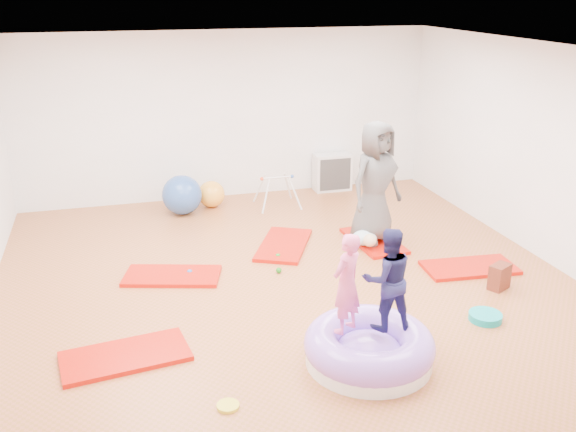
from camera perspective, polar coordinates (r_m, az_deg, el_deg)
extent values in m
cube|color=#AE5E3C|center=(7.68, 0.62, -7.07)|extent=(7.00, 8.00, 0.01)
cube|color=white|center=(6.87, 0.70, 14.21)|extent=(7.00, 8.00, 0.01)
cube|color=white|center=(10.93, -5.37, 8.87)|extent=(7.00, 0.01, 2.80)
cube|color=white|center=(3.83, 18.43, -14.26)|extent=(7.00, 0.01, 2.80)
cube|color=white|center=(8.77, 23.22, 4.56)|extent=(0.01, 8.00, 2.80)
cube|color=#C20400|center=(6.68, -14.26, -11.99)|extent=(1.30, 0.77, 0.05)
cube|color=#C20400|center=(8.23, -10.25, -5.26)|extent=(1.31, 0.91, 0.05)
cube|color=#C20400|center=(9.03, -0.39, -2.59)|extent=(1.10, 1.37, 0.05)
cube|color=#C20400|center=(8.66, 15.83, -4.43)|extent=(1.23, 0.69, 0.05)
cube|color=#C20400|center=(9.26, 7.62, -2.20)|extent=(0.64, 1.17, 0.05)
cylinder|color=white|center=(6.45, 7.17, -12.22)|extent=(1.23, 1.23, 0.14)
torus|color=#A16EED|center=(6.38, 7.22, -11.24)|extent=(1.27, 1.27, 0.34)
ellipsoid|color=#A16EED|center=(6.43, 7.19, -11.85)|extent=(0.68, 0.68, 0.30)
imported|color=pink|center=(6.09, 5.25, -5.56)|extent=(0.44, 0.41, 1.01)
imported|color=navy|center=(6.19, 8.86, -5.14)|extent=(0.52, 0.42, 1.04)
imported|color=#4E4E4E|center=(8.95, 7.77, 3.00)|extent=(0.98, 0.82, 1.71)
ellipsoid|color=#C0E5F4|center=(9.00, 6.84, -1.91)|extent=(0.39, 0.25, 0.22)
sphere|color=beige|center=(8.84, 7.29, -2.16)|extent=(0.18, 0.18, 0.18)
sphere|color=#1A7F17|center=(9.70, 8.45, -1.10)|extent=(0.07, 0.07, 0.07)
sphere|color=#ED4A23|center=(7.00, 2.53, -9.59)|extent=(0.07, 0.07, 0.07)
sphere|color=#1A7F17|center=(8.64, -0.90, -3.58)|extent=(0.07, 0.07, 0.07)
sphere|color=#1A7F17|center=(8.23, -0.82, -4.85)|extent=(0.07, 0.07, 0.07)
sphere|color=#2D55A5|center=(8.27, -8.73, -4.96)|extent=(0.07, 0.07, 0.07)
sphere|color=#ED4A23|center=(8.23, 17.72, -5.85)|extent=(0.07, 0.07, 0.07)
sphere|color=#2D55A5|center=(10.36, -9.41, 1.86)|extent=(0.63, 0.63, 0.63)
sphere|color=#FFAB33|center=(10.65, -6.82, 1.94)|extent=(0.44, 0.44, 0.44)
cylinder|color=silver|center=(10.27, -1.97, 1.75)|extent=(0.20, 0.20, 0.53)
cylinder|color=silver|center=(10.68, -2.56, 2.48)|extent=(0.20, 0.20, 0.53)
cylinder|color=silver|center=(10.39, 0.66, 1.98)|extent=(0.20, 0.20, 0.53)
cylinder|color=silver|center=(10.80, -0.02, 2.69)|extent=(0.20, 0.20, 0.53)
cylinder|color=silver|center=(10.46, -0.98, 3.44)|extent=(0.51, 0.03, 0.03)
sphere|color=#ED4A23|center=(10.40, -2.34, 3.32)|extent=(0.06, 0.06, 0.06)
sphere|color=#2D55A5|center=(10.53, 0.37, 3.54)|extent=(0.06, 0.06, 0.06)
cube|color=silver|center=(11.46, 3.95, 3.91)|extent=(0.66, 0.32, 0.66)
cube|color=#3B3B3B|center=(11.32, 4.21, 3.71)|extent=(0.56, 0.02, 0.56)
cube|color=silver|center=(11.42, 4.03, 3.85)|extent=(0.02, 0.22, 0.58)
cube|color=silver|center=(11.42, 4.03, 3.85)|extent=(0.58, 0.22, 0.02)
cylinder|color=#0DA3A8|center=(7.46, 17.13, -8.56)|extent=(0.36, 0.36, 0.08)
cube|color=#AC3C1E|center=(8.18, 18.29, -5.15)|extent=(0.32, 0.27, 0.31)
cylinder|color=yellow|center=(5.87, -5.36, -16.45)|extent=(0.20, 0.20, 0.03)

